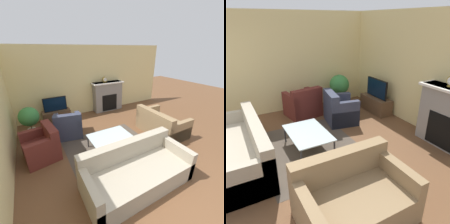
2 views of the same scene
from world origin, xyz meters
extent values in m
plane|color=brown|center=(0.00, 0.00, 0.00)|extent=(20.00, 20.00, 0.00)
cube|color=beige|center=(0.00, 4.87, 1.35)|extent=(7.89, 0.06, 2.70)
cube|color=#4C4238|center=(-0.14, 2.13, 0.00)|extent=(2.31, 1.95, 0.00)
cube|color=gray|center=(1.14, 4.65, 0.63)|extent=(1.27, 0.38, 1.26)
cube|color=black|center=(1.14, 4.46, 0.39)|extent=(0.70, 0.01, 0.70)
cube|color=white|center=(1.14, 4.62, 1.23)|extent=(1.39, 0.44, 0.05)
cube|color=brown|center=(-1.09, 4.56, 0.22)|extent=(0.99, 0.41, 0.43)
cube|color=black|center=(-1.09, 4.56, 0.69)|extent=(0.81, 0.05, 0.52)
cube|color=black|center=(-1.09, 4.53, 0.69)|extent=(0.77, 0.01, 0.48)
cube|color=#9E937F|center=(-0.25, 0.76, 0.21)|extent=(2.19, 0.97, 0.42)
cube|color=#9E937F|center=(-0.25, 1.15, 0.62)|extent=(2.19, 0.20, 0.40)
cube|color=#9E937F|center=(-1.27, 0.76, 0.33)|extent=(0.14, 0.97, 0.66)
cube|color=#9E937F|center=(0.78, 0.76, 0.33)|extent=(0.14, 0.97, 0.66)
cube|color=#8C704C|center=(1.74, 2.02, 0.21)|extent=(0.98, 1.47, 0.42)
cube|color=#8C704C|center=(1.35, 2.02, 0.62)|extent=(0.20, 1.47, 0.40)
cube|color=#8C704C|center=(1.74, 1.35, 0.33)|extent=(0.98, 0.14, 0.66)
cube|color=#8C704C|center=(1.74, 2.68, 0.33)|extent=(0.98, 0.14, 0.66)
cube|color=#5B231E|center=(-1.84, 2.61, 0.21)|extent=(0.88, 0.94, 0.42)
cube|color=#5B231E|center=(-1.56, 2.66, 0.62)|extent=(0.32, 0.86, 0.40)
cube|color=#5B231E|center=(-1.89, 2.96, 0.33)|extent=(0.77, 0.25, 0.66)
cube|color=#5B231E|center=(-1.79, 2.27, 0.33)|extent=(0.77, 0.25, 0.66)
cube|color=#33384C|center=(-0.97, 3.33, 0.21)|extent=(0.92, 0.86, 0.42)
cube|color=#33384C|center=(-1.01, 3.07, 0.62)|extent=(0.82, 0.35, 0.40)
cube|color=#33384C|center=(-0.64, 3.27, 0.33)|extent=(0.27, 0.73, 0.66)
cube|color=#33384C|center=(-1.29, 3.39, 0.33)|extent=(0.27, 0.73, 0.66)
cylinder|color=#333338|center=(-0.66, 1.77, 0.18)|extent=(0.04, 0.04, 0.37)
cylinder|color=#333338|center=(0.37, 1.77, 0.18)|extent=(0.04, 0.04, 0.37)
cylinder|color=#333338|center=(-0.66, 2.44, 0.18)|extent=(0.04, 0.04, 0.37)
cylinder|color=#333338|center=(0.37, 2.44, 0.18)|extent=(0.04, 0.04, 0.37)
cube|color=silver|center=(-0.14, 2.10, 0.38)|extent=(1.11, 0.75, 0.02)
cylinder|color=beige|center=(-1.98, 3.85, 0.13)|extent=(0.24, 0.24, 0.26)
cylinder|color=#4C3823|center=(-1.98, 3.85, 0.35)|extent=(0.03, 0.03, 0.18)
sphere|color=#387F3D|center=(-1.98, 3.85, 0.67)|extent=(0.59, 0.59, 0.59)
cube|color=#B79338|center=(1.01, 4.65, 1.27)|extent=(0.14, 0.07, 0.03)
cylinder|color=#B79338|center=(1.01, 4.65, 1.38)|extent=(0.19, 0.07, 0.19)
cylinder|color=white|center=(1.01, 4.62, 1.38)|extent=(0.16, 0.00, 0.16)
camera|label=1|loc=(-1.80, -0.95, 2.58)|focal=24.00mm
camera|label=2|loc=(3.53, 0.78, 2.47)|focal=35.00mm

